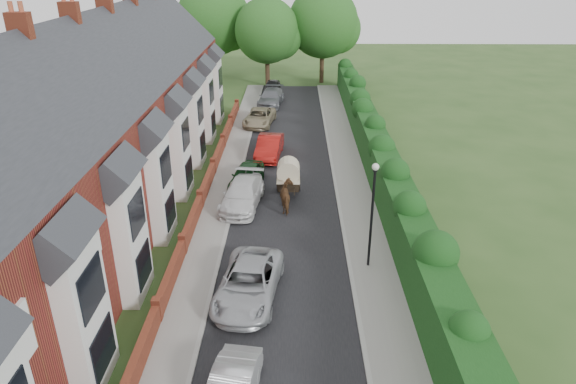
# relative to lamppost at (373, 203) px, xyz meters

# --- Properties ---
(ground) EXTENTS (140.00, 140.00, 0.00)m
(ground) POSITION_rel_lamppost_xyz_m (-3.40, -4.00, -3.30)
(ground) COLOR #2D4C1E
(ground) RESTS_ON ground
(road) EXTENTS (6.00, 58.00, 0.02)m
(road) POSITION_rel_lamppost_xyz_m (-3.90, 7.00, -3.29)
(road) COLOR black
(road) RESTS_ON ground
(pavement_hedge_side) EXTENTS (2.20, 58.00, 0.12)m
(pavement_hedge_side) POSITION_rel_lamppost_xyz_m (0.20, 7.00, -3.24)
(pavement_hedge_side) COLOR gray
(pavement_hedge_side) RESTS_ON ground
(pavement_house_side) EXTENTS (1.70, 58.00, 0.12)m
(pavement_house_side) POSITION_rel_lamppost_xyz_m (-7.75, 7.00, -3.24)
(pavement_house_side) COLOR gray
(pavement_house_side) RESTS_ON ground
(kerb_hedge_side) EXTENTS (0.18, 58.00, 0.13)m
(kerb_hedge_side) POSITION_rel_lamppost_xyz_m (-0.85, 7.00, -3.23)
(kerb_hedge_side) COLOR #989893
(kerb_hedge_side) RESTS_ON ground
(kerb_house_side) EXTENTS (0.18, 58.00, 0.13)m
(kerb_house_side) POSITION_rel_lamppost_xyz_m (-6.95, 7.00, -3.23)
(kerb_house_side) COLOR #989893
(kerb_house_side) RESTS_ON ground
(hedge) EXTENTS (2.10, 58.00, 2.85)m
(hedge) POSITION_rel_lamppost_xyz_m (2.00, 7.00, -1.70)
(hedge) COLOR #113712
(hedge) RESTS_ON ground
(terrace_row) EXTENTS (9.05, 40.50, 11.50)m
(terrace_row) POSITION_rel_lamppost_xyz_m (-14.27, 5.98, 1.18)
(terrace_row) COLOR maroon
(terrace_row) RESTS_ON ground
(garden_wall_row) EXTENTS (0.35, 40.35, 1.10)m
(garden_wall_row) POSITION_rel_lamppost_xyz_m (-8.75, 6.00, -2.84)
(garden_wall_row) COLOR brown
(garden_wall_row) RESTS_ON ground
(lamppost) EXTENTS (0.32, 0.32, 5.16)m
(lamppost) POSITION_rel_lamppost_xyz_m (0.00, 0.00, 0.00)
(lamppost) COLOR black
(lamppost) RESTS_ON ground
(tree_far_left) EXTENTS (7.14, 6.80, 9.29)m
(tree_far_left) POSITION_rel_lamppost_xyz_m (-6.05, 36.08, 2.41)
(tree_far_left) COLOR #332316
(tree_far_left) RESTS_ON ground
(tree_far_right) EXTENTS (7.98, 7.60, 10.31)m
(tree_far_right) POSITION_rel_lamppost_xyz_m (-0.01, 38.08, 3.02)
(tree_far_right) COLOR #332316
(tree_far_right) RESTS_ON ground
(tree_far_back) EXTENTS (8.40, 8.00, 10.82)m
(tree_far_back) POSITION_rel_lamppost_xyz_m (-11.99, 39.08, 3.32)
(tree_far_back) COLOR #332316
(tree_far_back) RESTS_ON ground
(car_silver_b) EXTENTS (2.98, 5.41, 1.44)m
(car_silver_b) POSITION_rel_lamppost_xyz_m (-5.31, -2.37, -2.58)
(car_silver_b) COLOR #ABAEB3
(car_silver_b) RESTS_ON ground
(car_white) EXTENTS (2.58, 5.18, 1.45)m
(car_white) POSITION_rel_lamppost_xyz_m (-6.40, 6.33, -2.57)
(car_white) COLOR silver
(car_white) RESTS_ON ground
(car_green) EXTENTS (2.33, 4.23, 1.36)m
(car_green) POSITION_rel_lamppost_xyz_m (-6.40, 9.15, -2.62)
(car_green) COLOR #103816
(car_green) RESTS_ON ground
(car_red) EXTENTS (2.02, 4.72, 1.51)m
(car_red) POSITION_rel_lamppost_xyz_m (-5.22, 14.20, -2.54)
(car_red) COLOR #9D1511
(car_red) RESTS_ON ground
(car_beige) EXTENTS (2.84, 5.06, 1.34)m
(car_beige) POSITION_rel_lamppost_xyz_m (-6.40, 21.83, -2.63)
(car_beige) COLOR #9C8F71
(car_beige) RESTS_ON ground
(car_grey) EXTENTS (2.66, 5.36, 1.50)m
(car_grey) POSITION_rel_lamppost_xyz_m (-5.69, 28.16, -2.55)
(car_grey) COLOR slate
(car_grey) RESTS_ON ground
(car_black) EXTENTS (1.85, 3.98, 1.32)m
(car_black) POSITION_rel_lamppost_xyz_m (-5.78, 32.96, -2.64)
(car_black) COLOR black
(car_black) RESTS_ON ground
(horse) EXTENTS (1.16, 2.03, 1.62)m
(horse) POSITION_rel_lamppost_xyz_m (-3.78, 5.85, -2.49)
(horse) COLOR brown
(horse) RESTS_ON ground
(horse_cart) EXTENTS (1.42, 3.13, 2.26)m
(horse_cart) POSITION_rel_lamppost_xyz_m (-3.78, 7.92, -2.00)
(horse_cart) COLOR black
(horse_cart) RESTS_ON ground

